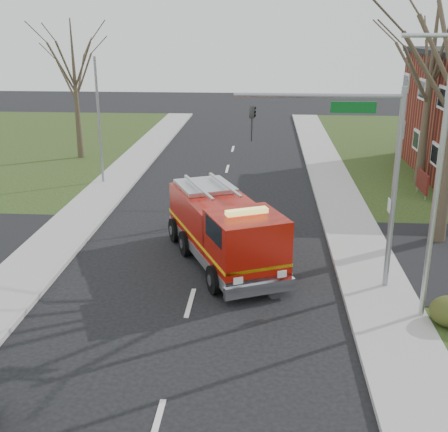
{
  "coord_description": "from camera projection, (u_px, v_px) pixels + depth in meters",
  "views": [
    {
      "loc": [
        2.28,
        -16.21,
        8.55
      ],
      "look_at": [
        0.89,
        2.97,
        2.0
      ],
      "focal_mm": 45.0,
      "sensor_mm": 36.0,
      "label": 1
    }
  ],
  "objects": [
    {
      "name": "traffic_signal_mast",
      "position": [
        357.0,
        153.0,
        17.76
      ],
      "size": [
        5.29,
        0.18,
        6.8
      ],
      "color": "gray",
      "rests_on": "ground"
    },
    {
      "name": "bare_tree_left",
      "position": [
        74.0,
        74.0,
        35.99
      ],
      "size": [
        4.5,
        4.5,
        9.0
      ],
      "color": "#372C20",
      "rests_on": "ground"
    },
    {
      "name": "sidewalk_right",
      "position": [
        384.0,
        307.0,
        17.77
      ],
      "size": [
        2.4,
        80.0,
        0.15
      ],
      "primitive_type": "cube",
      "color": "#A0A09A",
      "rests_on": "ground"
    },
    {
      "name": "fire_engine",
      "position": [
        224.0,
        231.0,
        20.9
      ],
      "size": [
        4.99,
        7.35,
        2.81
      ],
      "rotation": [
        0.0,
        0.0,
        0.42
      ],
      "color": "#9C1007",
      "rests_on": "ground"
    },
    {
      "name": "sidewalk_left",
      "position": [
        5.0,
        295.0,
        18.62
      ],
      "size": [
        2.4,
        80.0,
        0.15
      ],
      "primitive_type": "cube",
      "color": "#A0A09A",
      "rests_on": "ground"
    },
    {
      "name": "streetlight_pole",
      "position": [
        436.0,
        175.0,
        15.79
      ],
      "size": [
        1.48,
        0.16,
        8.4
      ],
      "color": "#B7BABF",
      "rests_on": "ground"
    },
    {
      "name": "utility_pole_far",
      "position": [
        99.0,
        122.0,
        30.77
      ],
      "size": [
        0.14,
        0.14,
        7.0
      ],
      "primitive_type": "cylinder",
      "color": "gray",
      "rests_on": "ground"
    },
    {
      "name": "health_center_sign",
      "position": [
        422.0,
        182.0,
        29.01
      ],
      "size": [
        0.12,
        2.0,
        1.4
      ],
      "color": "#571614",
      "rests_on": "ground"
    },
    {
      "name": "bare_tree_far",
      "position": [
        432.0,
        67.0,
        29.53
      ],
      "size": [
        5.25,
        5.25,
        10.5
      ],
      "color": "#372C20",
      "rests_on": "ground"
    },
    {
      "name": "ground",
      "position": [
        190.0,
        303.0,
        18.21
      ],
      "size": [
        120.0,
        120.0,
        0.0
      ],
      "primitive_type": "plane",
      "color": "black",
      "rests_on": "ground"
    }
  ]
}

